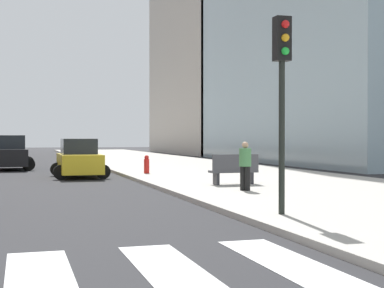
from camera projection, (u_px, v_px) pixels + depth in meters
sidewalk_kerb_east at (247, 178)px, 25.46m from camera, size 10.00×120.00×0.15m
parking_garage_concrete at (243, 53)px, 69.27m from camera, size 18.00×24.00×24.43m
car_black_second at (10, 154)px, 33.54m from camera, size 2.84×4.54×2.02m
car_yellow_third at (79, 159)px, 26.99m from camera, size 2.56×4.11×1.84m
traffic_light_near_corner at (282, 75)px, 12.85m from camera, size 0.36×0.41×4.47m
park_bench at (234, 170)px, 21.07m from camera, size 1.80×0.57×1.12m
pedestrian_waiting_east at (245, 164)px, 18.67m from camera, size 0.40×0.40×1.60m
fire_hydrant at (147, 165)px, 27.67m from camera, size 0.26×0.26×0.89m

